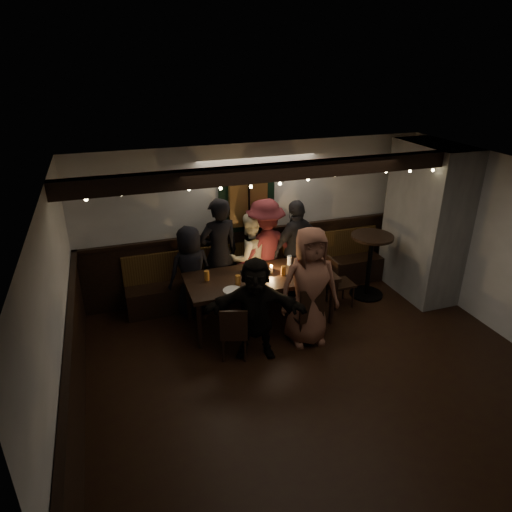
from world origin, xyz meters
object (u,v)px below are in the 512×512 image
object	(u,v)px
person_d	(265,250)
person_e	(296,248)
person_b	(219,254)
person_g	(309,287)
dining_table	(260,280)
chair_end	(337,279)
person_a	(191,271)
person_f	(255,309)
chair_near_right	(308,310)
person_c	(249,258)
high_top	(370,258)
chair_near_left	(234,330)

from	to	relation	value
person_d	person_e	world-z (taller)	person_d
person_b	person_g	xyz separation A→B (m)	(0.94, -1.43, -0.04)
person_b	dining_table	bearing A→B (deg)	112.69
chair_end	person_e	size ratio (longest dim) A/B	0.51
dining_table	person_b	world-z (taller)	person_b
person_a	person_f	size ratio (longest dim) A/B	1.00
dining_table	person_f	world-z (taller)	person_f
chair_near_right	person_c	bearing A→B (deg)	105.09
chair_end	person_d	world-z (taller)	person_d
high_top	person_d	size ratio (longest dim) A/B	0.64
person_c	chair_near_right	bearing A→B (deg)	98.11
person_c	person_d	distance (m)	0.29
person_a	person_b	size ratio (longest dim) A/B	0.80
person_f	high_top	bearing A→B (deg)	41.32
chair_near_left	person_d	xyz separation A→B (m)	(0.99, 1.53, 0.42)
high_top	person_a	world-z (taller)	person_a
person_f	person_g	xyz separation A→B (m)	(0.83, 0.09, 0.15)
person_a	person_c	distance (m)	1.02
person_a	dining_table	bearing A→B (deg)	132.66
person_a	person_d	size ratio (longest dim) A/B	0.84
high_top	person_a	size ratio (longest dim) A/B	0.76
chair_end	person_f	distance (m)	1.92
person_a	person_c	size ratio (longest dim) A/B	0.95
chair_near_left	chair_near_right	bearing A→B (deg)	3.27
person_e	person_d	bearing A→B (deg)	-20.31
chair_near_right	person_f	xyz separation A→B (m)	(-0.81, -0.05, 0.21)
person_d	dining_table	bearing A→B (deg)	49.81
chair_near_left	chair_near_right	distance (m)	1.12
chair_near_right	person_f	size ratio (longest dim) A/B	0.63
high_top	person_b	world-z (taller)	person_b
chair_near_right	chair_end	distance (m)	1.21
person_a	person_d	xyz separation A→B (m)	(1.29, 0.10, 0.14)
person_b	person_g	bearing A→B (deg)	114.49
high_top	chair_end	bearing A→B (deg)	-168.18
chair_near_left	person_f	world-z (taller)	person_f
high_top	person_d	bearing A→B (deg)	163.43
chair_near_right	person_a	bearing A→B (deg)	135.99
dining_table	person_f	bearing A→B (deg)	-113.45
person_d	person_f	bearing A→B (deg)	50.58
person_c	dining_table	bearing A→B (deg)	77.89
person_f	person_g	bearing A→B (deg)	24.70
person_d	chair_near_right	bearing A→B (deg)	79.73
person_a	person_d	distance (m)	1.30
chair_end	person_a	bearing A→B (deg)	166.42
dining_table	person_g	world-z (taller)	person_g
high_top	person_c	xyz separation A→B (m)	(-1.98, 0.53, 0.07)
chair_near_left	chair_end	size ratio (longest dim) A/B	0.96
person_c	person_d	size ratio (longest dim) A/B	0.88
person_g	high_top	bearing A→B (deg)	34.85
person_g	chair_end	bearing A→B (deg)	45.94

